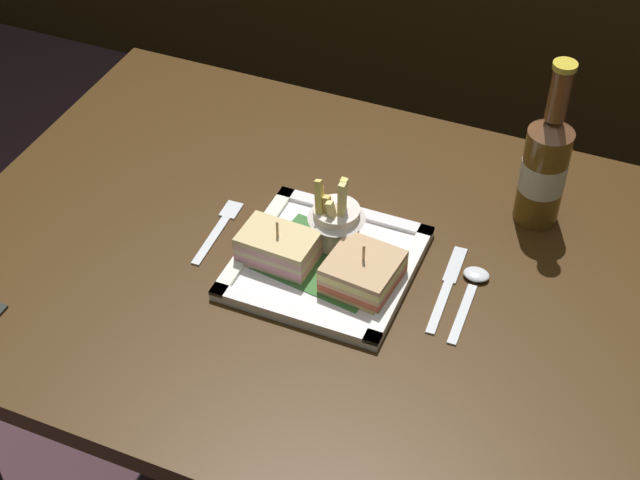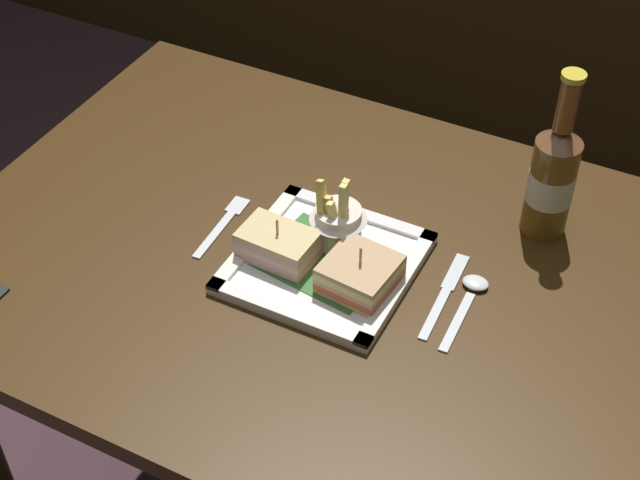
# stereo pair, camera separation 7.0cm
# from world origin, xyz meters

# --- Properties ---
(dining_table) EXTENTS (1.01, 0.75, 0.75)m
(dining_table) POSITION_xyz_m (0.00, 0.00, 0.60)
(dining_table) COLOR #36200A
(dining_table) RESTS_ON ground_plane
(square_plate) EXTENTS (0.23, 0.23, 0.02)m
(square_plate) POSITION_xyz_m (0.02, -0.01, 0.75)
(square_plate) COLOR white
(square_plate) RESTS_ON dining_table
(sandwich_half_left) EXTENTS (0.10, 0.07, 0.07)m
(sandwich_half_left) POSITION_xyz_m (-0.04, -0.03, 0.78)
(sandwich_half_left) COLOR #E0B08C
(sandwich_half_left) RESTS_ON square_plate
(sandwich_half_right) EXTENTS (0.10, 0.10, 0.07)m
(sandwich_half_right) POSITION_xyz_m (0.08, -0.03, 0.78)
(sandwich_half_right) COLOR tan
(sandwich_half_right) RESTS_ON square_plate
(fries_cup) EXTENTS (0.08, 0.08, 0.11)m
(fries_cup) POSITION_xyz_m (0.02, 0.03, 0.80)
(fries_cup) COLOR silver
(fries_cup) RESTS_ON square_plate
(beer_bottle) EXTENTS (0.06, 0.06, 0.25)m
(beer_bottle) POSITION_xyz_m (0.26, 0.20, 0.84)
(beer_bottle) COLOR brown
(beer_bottle) RESTS_ON dining_table
(fork) EXTENTS (0.03, 0.14, 0.00)m
(fork) POSITION_xyz_m (-0.15, 0.00, 0.75)
(fork) COLOR silver
(fork) RESTS_ON dining_table
(knife) EXTENTS (0.02, 0.17, 0.00)m
(knife) POSITION_xyz_m (0.18, 0.02, 0.75)
(knife) COLOR silver
(knife) RESTS_ON dining_table
(spoon) EXTENTS (0.04, 0.14, 0.01)m
(spoon) POSITION_xyz_m (0.21, 0.03, 0.75)
(spoon) COLOR silver
(spoon) RESTS_ON dining_table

